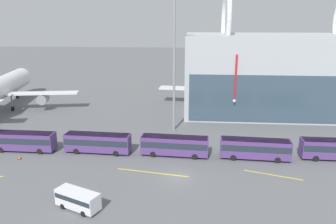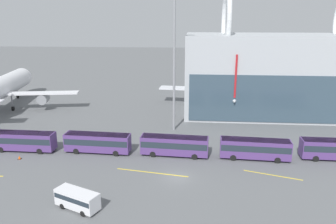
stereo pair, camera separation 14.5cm
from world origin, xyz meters
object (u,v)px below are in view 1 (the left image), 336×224
at_px(shuttle_bus_2, 98,142).
at_px(airliner_at_gate_far, 233,86).
at_px(service_van_foreground, 78,199).
at_px(shuttle_bus_1, 23,140).
at_px(floodlight_mast, 174,37).
at_px(traffic_cone_0, 19,157).
at_px(shuttle_bus_3, 175,145).
at_px(shuttle_bus_4, 255,148).

bearing_deg(shuttle_bus_2, airliner_at_gate_far, 55.71).
distance_m(shuttle_bus_2, service_van_foreground, 17.55).
relative_size(shuttle_bus_1, floodlight_mast, 0.38).
relative_size(shuttle_bus_1, traffic_cone_0, 17.98).
bearing_deg(traffic_cone_0, service_van_foreground, -42.55).
bearing_deg(shuttle_bus_1, floodlight_mast, 28.70).
distance_m(service_van_foreground, traffic_cone_0, 20.03).
xyz_separation_m(shuttle_bus_3, floodlight_mast, (-0.96, 13.41, 16.89)).
bearing_deg(traffic_cone_0, shuttle_bus_4, 4.79).
distance_m(shuttle_bus_3, service_van_foreground, 20.20).
bearing_deg(shuttle_bus_2, service_van_foreground, -78.76).
bearing_deg(floodlight_mast, shuttle_bus_2, -133.16).
distance_m(airliner_at_gate_far, shuttle_bus_1, 53.50).
relative_size(service_van_foreground, traffic_cone_0, 9.52).
height_order(shuttle_bus_2, traffic_cone_0, shuttle_bus_2).
relative_size(airliner_at_gate_far, traffic_cone_0, 62.26).
bearing_deg(shuttle_bus_1, shuttle_bus_3, 1.08).
bearing_deg(floodlight_mast, shuttle_bus_3, -85.91).
xyz_separation_m(shuttle_bus_2, traffic_cone_0, (-12.20, -3.83, -1.66)).
distance_m(shuttle_bus_4, traffic_cone_0, 38.95).
relative_size(airliner_at_gate_far, shuttle_bus_1, 3.46).
bearing_deg(shuttle_bus_3, shuttle_bus_1, -176.15).
relative_size(shuttle_bus_4, service_van_foreground, 1.90).
relative_size(shuttle_bus_3, service_van_foreground, 1.91).
distance_m(airliner_at_gate_far, shuttle_bus_4, 35.85).
xyz_separation_m(airliner_at_gate_far, service_van_foreground, (-24.15, -52.49, -3.69)).
height_order(shuttle_bus_4, service_van_foreground, shuttle_bus_4).
relative_size(airliner_at_gate_far, shuttle_bus_2, 3.44).
bearing_deg(floodlight_mast, shuttle_bus_4, -43.94).
relative_size(shuttle_bus_2, floodlight_mast, 0.38).
relative_size(shuttle_bus_1, service_van_foreground, 1.89).
bearing_deg(shuttle_bus_3, service_van_foreground, -118.38).
bearing_deg(floodlight_mast, traffic_cone_0, -145.31).
bearing_deg(floodlight_mast, shuttle_bus_1, -152.32).
xyz_separation_m(shuttle_bus_1, shuttle_bus_2, (13.29, 0.29, 0.00)).
relative_size(shuttle_bus_2, shuttle_bus_3, 1.00).
height_order(shuttle_bus_1, floodlight_mast, floodlight_mast).
distance_m(airliner_at_gate_far, shuttle_bus_2, 44.23).
bearing_deg(traffic_cone_0, shuttle_bus_1, 107.11).
height_order(airliner_at_gate_far, shuttle_bus_4, airliner_at_gate_far).
height_order(shuttle_bus_2, shuttle_bus_3, same).
distance_m(floodlight_mast, traffic_cone_0, 35.14).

